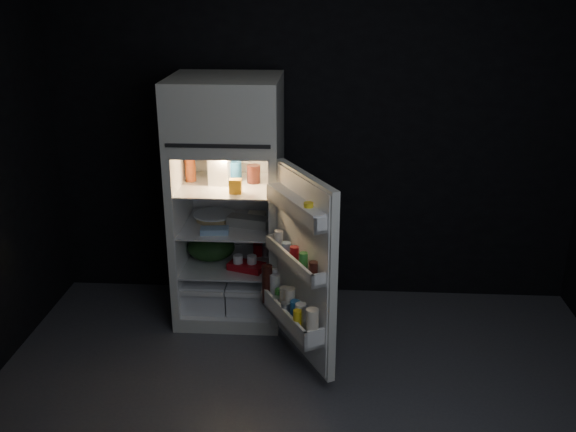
# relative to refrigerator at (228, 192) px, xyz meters

# --- Properties ---
(floor) EXTENTS (4.00, 3.40, 0.00)m
(floor) POSITION_rel_refrigerator_xyz_m (0.60, -1.32, -0.96)
(floor) COLOR #49494E
(floor) RESTS_ON ground
(wall_back) EXTENTS (4.00, 0.00, 2.70)m
(wall_back) POSITION_rel_refrigerator_xyz_m (0.60, 0.38, 0.39)
(wall_back) COLOR black
(wall_back) RESTS_ON ground
(wall_front) EXTENTS (4.00, 0.00, 2.70)m
(wall_front) POSITION_rel_refrigerator_xyz_m (0.60, -3.02, 0.39)
(wall_front) COLOR black
(wall_front) RESTS_ON ground
(refrigerator) EXTENTS (0.76, 0.71, 1.78)m
(refrigerator) POSITION_rel_refrigerator_xyz_m (0.00, 0.00, 0.00)
(refrigerator) COLOR silver
(refrigerator) RESTS_ON ground
(fridge_door) EXTENTS (0.51, 0.72, 1.22)m
(fridge_door) POSITION_rel_refrigerator_xyz_m (0.55, -0.71, -0.28)
(fridge_door) COLOR silver
(fridge_door) RESTS_ON ground
(milk_jug) EXTENTS (0.15, 0.15, 0.24)m
(milk_jug) POSITION_rel_refrigerator_xyz_m (-0.05, -0.03, 0.19)
(milk_jug) COLOR white
(milk_jug) RESTS_ON refrigerator
(mayo_jar) EXTENTS (0.12, 0.12, 0.14)m
(mayo_jar) POSITION_rel_refrigerator_xyz_m (0.04, 0.06, 0.14)
(mayo_jar) COLOR #2167B3
(mayo_jar) RESTS_ON refrigerator
(jam_jar) EXTENTS (0.10, 0.10, 0.13)m
(jam_jar) POSITION_rel_refrigerator_xyz_m (0.18, 0.01, 0.14)
(jam_jar) COLOR black
(jam_jar) RESTS_ON refrigerator
(amber_bottle) EXTENTS (0.09, 0.09, 0.22)m
(amber_bottle) POSITION_rel_refrigerator_xyz_m (-0.27, 0.02, 0.18)
(amber_bottle) COLOR #BF4D1E
(amber_bottle) RESTS_ON refrigerator
(small_carton) EXTENTS (0.08, 0.06, 0.10)m
(small_carton) POSITION_rel_refrigerator_xyz_m (0.09, -0.24, 0.12)
(small_carton) COLOR orange
(small_carton) RESTS_ON refrigerator
(egg_carton) EXTENTS (0.32, 0.19, 0.07)m
(egg_carton) POSITION_rel_refrigerator_xyz_m (0.15, -0.08, -0.19)
(egg_carton) COLOR gray
(egg_carton) RESTS_ON refrigerator
(pie) EXTENTS (0.34, 0.34, 0.04)m
(pie) POSITION_rel_refrigerator_xyz_m (-0.12, 0.03, -0.21)
(pie) COLOR tan
(pie) RESTS_ON refrigerator
(flat_package) EXTENTS (0.20, 0.12, 0.04)m
(flat_package) POSITION_rel_refrigerator_xyz_m (-0.07, -0.23, -0.21)
(flat_package) COLOR #7DA1C2
(flat_package) RESTS_ON refrigerator
(wrapped_pkg) EXTENTS (0.13, 0.11, 0.05)m
(wrapped_pkg) POSITION_rel_refrigerator_xyz_m (0.19, 0.06, -0.20)
(wrapped_pkg) COLOR #F0E2C4
(wrapped_pkg) RESTS_ON refrigerator
(produce_bag) EXTENTS (0.37, 0.31, 0.20)m
(produce_bag) POSITION_rel_refrigerator_xyz_m (-0.14, -0.01, -0.43)
(produce_bag) COLOR #193815
(produce_bag) RESTS_ON refrigerator
(yogurt_tray) EXTENTS (0.28, 0.21, 0.05)m
(yogurt_tray) POSITION_rel_refrigerator_xyz_m (0.14, -0.17, -0.50)
(yogurt_tray) COLOR #9F0D15
(yogurt_tray) RESTS_ON refrigerator
(small_can_red) EXTENTS (0.09, 0.09, 0.09)m
(small_can_red) POSITION_rel_refrigerator_xyz_m (0.20, 0.09, -0.48)
(small_can_red) COLOR #9F0D15
(small_can_red) RESTS_ON refrigerator
(small_can_silver) EXTENTS (0.08, 0.08, 0.09)m
(small_can_silver) POSITION_rel_refrigerator_xyz_m (0.26, 0.08, -0.48)
(small_can_silver) COLOR #BDBCC1
(small_can_silver) RESTS_ON refrigerator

